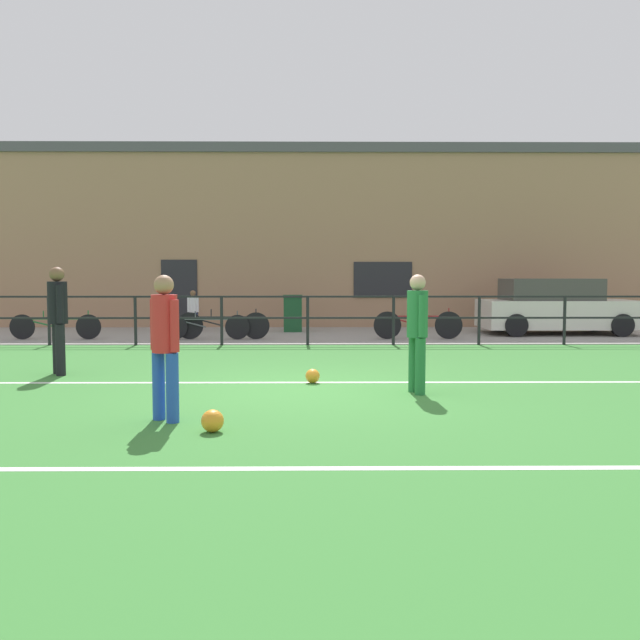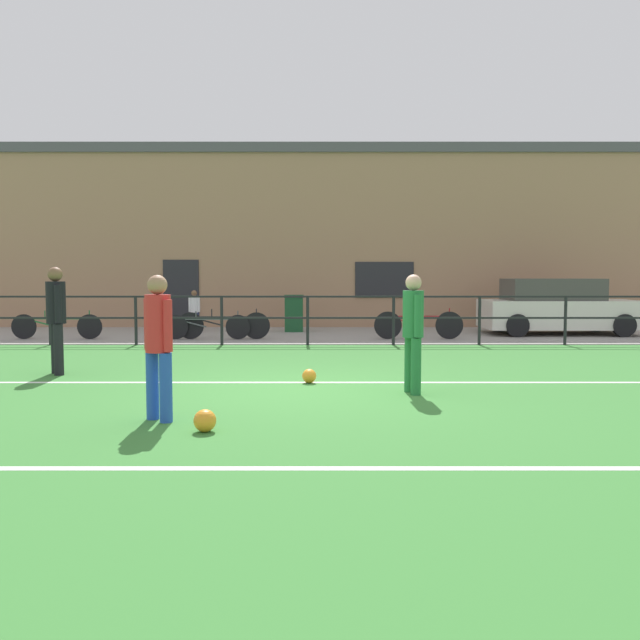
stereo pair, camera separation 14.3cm
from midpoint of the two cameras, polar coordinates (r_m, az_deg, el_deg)
name	(u,v)px [view 2 (the right image)]	position (r m, az deg, el deg)	size (l,w,h in m)	color
ground	(301,392)	(9.29, -1.19, -6.27)	(60.00, 44.00, 0.04)	#387A33
field_line_touchline	(303,382)	(9.93, -1.11, -5.47)	(36.00, 0.11, 0.00)	white
field_line_hash	(287,468)	(5.63, -2.11, -12.82)	(36.00, 0.11, 0.00)	white
pavement_strip	(311,335)	(17.71, -0.55, -1.30)	(48.00, 5.00, 0.02)	gray
perimeter_fence	(309,313)	(15.16, -0.67, 0.62)	(36.07, 0.07, 1.15)	black
clubhouse_facade	(313,238)	(21.37, -0.44, 7.19)	(28.00, 2.56, 5.66)	#A37A5B
player_goalkeeper	(58,313)	(11.47, -21.56, 0.53)	(0.31, 0.43, 1.76)	black
player_striker	(415,326)	(9.02, 8.73, -0.54)	(0.29, 0.44, 1.63)	#237038
player_winger	(160,338)	(7.44, -13.26, -1.57)	(0.37, 0.32, 1.63)	blue
soccer_ball_match	(311,376)	(9.87, -0.39, -4.91)	(0.21, 0.21, 0.21)	orange
soccer_ball_spare	(207,421)	(6.94, -9.28, -8.66)	(0.24, 0.24, 0.24)	orange
spectator_child	(196,308)	(18.63, -10.55, 1.00)	(0.32, 0.21, 1.18)	#232D4C
parked_car_red	(559,308)	(18.96, 20.32, 1.01)	(4.08, 1.91, 1.51)	silver
bicycle_parked_0	(208,326)	(16.56, -9.47, -0.56)	(2.17, 0.04, 0.72)	black
bicycle_parked_1	(225,325)	(16.55, -8.05, -0.45)	(2.34, 0.04, 0.77)	black
bicycle_parked_2	(420,325)	(16.58, 8.98, -0.42)	(2.24, 0.04, 0.78)	black
bicycle_parked_3	(58,326)	(17.65, -21.65, -0.49)	(2.28, 0.04, 0.73)	black
trash_bin_0	(296,313)	(18.57, -1.92, 0.61)	(0.54, 0.46, 1.05)	#194C28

